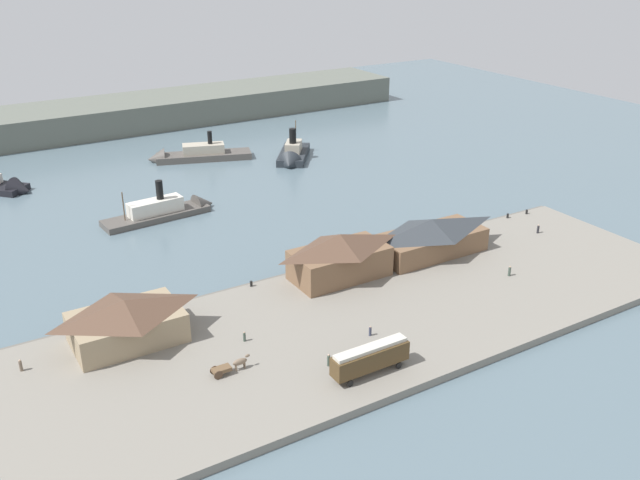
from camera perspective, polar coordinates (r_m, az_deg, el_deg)
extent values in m
plane|color=slate|center=(123.20, -0.99, -1.91)|extent=(320.00, 320.00, 0.00)
cube|color=gray|center=(106.65, 5.02, -5.99)|extent=(110.00, 36.00, 1.20)
cube|color=#666159|center=(120.19, -0.12, -2.33)|extent=(110.00, 0.80, 1.00)
cube|color=#998466|center=(100.96, -15.48, -6.88)|extent=(14.84, 9.62, 4.33)
pyramid|color=brown|center=(99.41, -15.68, -5.29)|extent=(15.14, 10.10, 2.08)
cube|color=brown|center=(114.68, 1.62, -1.89)|extent=(15.87, 8.21, 5.06)
pyramid|color=brown|center=(113.08, 1.64, -0.14)|extent=(16.19, 8.62, 2.61)
cube|color=brown|center=(124.83, 8.99, -0.22)|extent=(19.79, 8.54, 4.08)
pyramid|color=#33383D|center=(123.56, 9.09, 1.16)|extent=(20.18, 8.97, 2.43)
cube|color=#4C381E|center=(90.96, 4.13, -9.62)|extent=(10.92, 2.34, 2.61)
cube|color=beige|center=(90.12, 4.15, -8.79)|extent=(10.48, 1.64, 0.50)
cylinder|color=black|center=(94.63, 5.60, -9.49)|extent=(0.90, 0.18, 0.90)
cylinder|color=black|center=(93.10, 6.47, -10.15)|extent=(0.90, 0.18, 0.90)
cylinder|color=black|center=(90.94, 1.66, -10.90)|extent=(0.90, 0.18, 0.90)
cylinder|color=black|center=(89.34, 2.48, -11.63)|extent=(0.90, 0.18, 0.90)
cube|color=brown|center=(91.96, -8.05, -10.42)|extent=(2.43, 1.33, 0.50)
cylinder|color=#4C3828|center=(92.40, -8.63, -10.47)|extent=(1.20, 0.10, 1.20)
cylinder|color=#4C3828|center=(91.37, -8.29, -10.88)|extent=(1.20, 0.10, 1.20)
ellipsoid|color=#7A6651|center=(92.66, -6.56, -9.85)|extent=(2.00, 0.70, 0.90)
ellipsoid|color=#7A6651|center=(92.73, -5.95, -9.39)|extent=(0.70, 0.32, 0.44)
cylinder|color=#7A6651|center=(93.34, -6.26, -10.00)|extent=(0.16, 0.16, 1.00)
cylinder|color=#7A6651|center=(93.04, -6.15, -10.12)|extent=(0.16, 0.16, 1.00)
cylinder|color=#7A6651|center=(92.95, -6.93, -10.20)|extent=(0.16, 0.16, 1.00)
cylinder|color=#7A6651|center=(92.64, -6.83, -10.32)|extent=(0.16, 0.16, 1.00)
cylinder|color=#6B5B4C|center=(99.83, -23.26, -9.44)|extent=(0.42, 0.42, 1.44)
sphere|color=#CCA889|center=(99.39, -23.34, -9.02)|extent=(0.26, 0.26, 0.26)
cylinder|color=#33384C|center=(99.54, 4.12, -7.46)|extent=(0.38, 0.38, 1.31)
sphere|color=#CCA889|center=(99.15, 4.14, -7.08)|extent=(0.24, 0.24, 0.24)
cylinder|color=#232328|center=(138.54, 17.38, 0.83)|extent=(0.43, 0.43, 1.46)
sphere|color=#CCA889|center=(138.22, 17.43, 1.16)|extent=(0.27, 0.27, 0.27)
cylinder|color=#3D4C42|center=(92.91, 0.71, -9.84)|extent=(0.43, 0.43, 1.48)
sphere|color=#CCA889|center=(92.43, 0.72, -9.39)|extent=(0.27, 0.27, 0.27)
cylinder|color=#3D4C42|center=(119.95, 15.22, -2.51)|extent=(0.44, 0.44, 1.51)
sphere|color=#CCA889|center=(119.57, 15.26, -2.12)|extent=(0.28, 0.28, 0.28)
cylinder|color=#3D4C42|center=(98.62, -6.20, -7.89)|extent=(0.37, 0.37, 1.28)
sphere|color=#CCA889|center=(98.23, -6.22, -7.51)|extent=(0.23, 0.23, 0.23)
cylinder|color=black|center=(113.07, -5.64, -3.58)|extent=(0.44, 0.44, 0.90)
cylinder|color=black|center=(144.39, 15.08, 1.92)|extent=(0.44, 0.44, 0.90)
cylinder|color=black|center=(147.52, 16.53, 2.22)|extent=(0.44, 0.44, 0.90)
cube|color=#514C47|center=(183.06, -9.46, 6.76)|extent=(24.66, 13.58, 1.68)
cone|color=#514C47|center=(182.98, -13.23, 6.45)|extent=(5.87, 6.56, 5.45)
cube|color=#B2A893|center=(182.49, -9.50, 7.38)|extent=(11.23, 7.30, 2.40)
cylinder|color=black|center=(181.80, -8.99, 8.28)|extent=(1.16, 1.16, 3.25)
cube|color=#23282D|center=(181.83, -2.17, 6.98)|extent=(15.43, 17.60, 1.80)
cone|color=#23282D|center=(173.81, -2.52, 6.17)|extent=(6.66, 6.03, 6.03)
cube|color=#B2A893|center=(181.21, -2.18, 7.63)|extent=(6.89, 7.47, 2.53)
cylinder|color=black|center=(179.27, -2.24, 8.50)|extent=(1.79, 1.79, 3.80)
cylinder|color=brown|center=(185.49, -2.00, 8.71)|extent=(0.24, 0.24, 6.86)
cube|color=#514C47|center=(145.96, -13.23, 1.93)|extent=(22.21, 7.53, 1.26)
cone|color=#514C47|center=(150.08, -9.43, 2.86)|extent=(4.33, 5.50, 5.20)
cube|color=silver|center=(145.24, -13.30, 2.68)|extent=(11.33, 4.39, 2.84)
cylinder|color=black|center=(144.53, -12.98, 4.02)|extent=(1.46, 1.46, 3.86)
cylinder|color=brown|center=(142.57, -15.76, 2.66)|extent=(0.24, 0.24, 5.86)
cone|color=black|center=(169.88, -23.19, 3.74)|extent=(6.98, 6.89, 5.62)
cube|color=#60665B|center=(219.06, -15.92, 9.84)|extent=(180.00, 24.00, 8.00)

